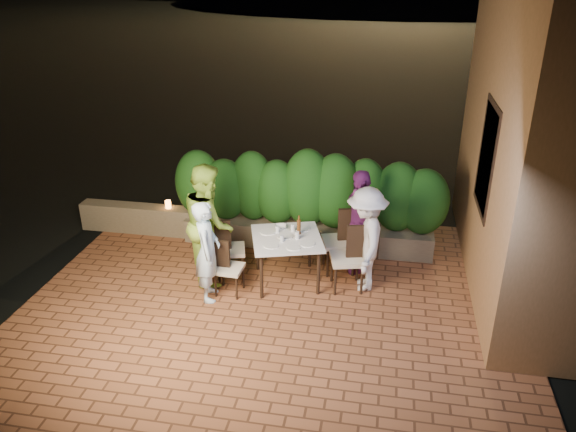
% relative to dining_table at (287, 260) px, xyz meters
% --- Properties ---
extents(ground, '(400.00, 400.00, 0.00)m').
position_rel_dining_table_xyz_m(ground, '(-0.08, -1.07, -0.40)').
color(ground, black).
rests_on(ground, ground).
extents(terrace_floor, '(7.00, 6.00, 0.15)m').
position_rel_dining_table_xyz_m(terrace_floor, '(-0.08, -0.57, -0.45)').
color(terrace_floor, brown).
rests_on(terrace_floor, ground).
extents(building_wall, '(1.60, 5.00, 5.00)m').
position_rel_dining_table_xyz_m(building_wall, '(3.52, 0.93, 2.12)').
color(building_wall, '#9D6C3E').
rests_on(building_wall, ground).
extents(window_pane, '(0.08, 1.00, 1.40)m').
position_rel_dining_table_xyz_m(window_pane, '(2.74, 0.43, 1.62)').
color(window_pane, black).
rests_on(window_pane, building_wall).
extents(window_frame, '(0.06, 1.15, 1.55)m').
position_rel_dining_table_xyz_m(window_frame, '(2.73, 0.43, 1.62)').
color(window_frame, black).
rests_on(window_frame, building_wall).
extents(planter, '(4.20, 0.55, 0.40)m').
position_rel_dining_table_xyz_m(planter, '(0.12, 1.23, -0.17)').
color(planter, brown).
rests_on(planter, ground).
extents(hedge, '(4.00, 0.70, 1.10)m').
position_rel_dining_table_xyz_m(hedge, '(0.12, 1.23, 0.57)').
color(hedge, '#174412').
rests_on(hedge, planter).
extents(parapet, '(2.20, 0.30, 0.50)m').
position_rel_dining_table_xyz_m(parapet, '(-2.88, 1.23, -0.12)').
color(parapet, brown).
rests_on(parapet, ground).
extents(hill, '(52.00, 40.00, 22.00)m').
position_rel_dining_table_xyz_m(hill, '(1.92, 58.93, -4.38)').
color(hill, black).
rests_on(hill, ground).
extents(dining_table, '(1.25, 1.25, 0.75)m').
position_rel_dining_table_xyz_m(dining_table, '(0.00, 0.00, 0.00)').
color(dining_table, white).
rests_on(dining_table, ground).
extents(plate_nw, '(0.21, 0.21, 0.01)m').
position_rel_dining_table_xyz_m(plate_nw, '(-0.17, -0.31, 0.38)').
color(plate_nw, white).
rests_on(plate_nw, dining_table).
extents(plate_sw, '(0.24, 0.24, 0.01)m').
position_rel_dining_table_xyz_m(plate_sw, '(-0.31, 0.12, 0.38)').
color(plate_sw, white).
rests_on(plate_sw, dining_table).
extents(plate_ne, '(0.22, 0.22, 0.01)m').
position_rel_dining_table_xyz_m(plate_ne, '(0.33, -0.17, 0.38)').
color(plate_ne, white).
rests_on(plate_ne, dining_table).
extents(plate_se, '(0.24, 0.24, 0.01)m').
position_rel_dining_table_xyz_m(plate_se, '(0.18, 0.32, 0.38)').
color(plate_se, white).
rests_on(plate_se, dining_table).
extents(plate_centre, '(0.23, 0.23, 0.01)m').
position_rel_dining_table_xyz_m(plate_centre, '(-0.03, 0.01, 0.38)').
color(plate_centre, white).
rests_on(plate_centre, dining_table).
extents(plate_front, '(0.21, 0.21, 0.01)m').
position_rel_dining_table_xyz_m(plate_front, '(0.15, -0.31, 0.38)').
color(plate_front, white).
rests_on(plate_front, dining_table).
extents(glass_nw, '(0.06, 0.06, 0.10)m').
position_rel_dining_table_xyz_m(glass_nw, '(-0.05, -0.15, 0.42)').
color(glass_nw, silver).
rests_on(glass_nw, dining_table).
extents(glass_sw, '(0.06, 0.06, 0.10)m').
position_rel_dining_table_xyz_m(glass_sw, '(-0.17, 0.13, 0.43)').
color(glass_sw, silver).
rests_on(glass_sw, dining_table).
extents(glass_ne, '(0.06, 0.06, 0.11)m').
position_rel_dining_table_xyz_m(glass_ne, '(0.16, -0.02, 0.43)').
color(glass_ne, silver).
rests_on(glass_ne, dining_table).
extents(glass_se, '(0.07, 0.07, 0.12)m').
position_rel_dining_table_xyz_m(glass_se, '(0.06, 0.22, 0.43)').
color(glass_se, silver).
rests_on(glass_se, dining_table).
extents(beer_bottle, '(0.06, 0.06, 0.30)m').
position_rel_dining_table_xyz_m(beer_bottle, '(0.16, 0.14, 0.52)').
color(beer_bottle, '#552C0E').
rests_on(beer_bottle, dining_table).
extents(bowl, '(0.22, 0.22, 0.04)m').
position_rel_dining_table_xyz_m(bowl, '(-0.15, 0.30, 0.40)').
color(bowl, white).
rests_on(bowl, dining_table).
extents(chair_left_front, '(0.41, 0.41, 0.84)m').
position_rel_dining_table_xyz_m(chair_left_front, '(-0.77, -0.46, 0.05)').
color(chair_left_front, black).
rests_on(chair_left_front, ground).
extents(chair_left_back, '(0.54, 0.54, 0.95)m').
position_rel_dining_table_xyz_m(chair_left_back, '(-0.88, 0.02, 0.10)').
color(chair_left_back, black).
rests_on(chair_left_back, ground).
extents(chair_right_front, '(0.57, 0.57, 1.02)m').
position_rel_dining_table_xyz_m(chair_right_front, '(0.90, -0.02, 0.14)').
color(chair_right_front, black).
rests_on(chair_right_front, ground).
extents(chair_right_back, '(0.60, 0.60, 1.05)m').
position_rel_dining_table_xyz_m(chair_right_back, '(0.73, 0.48, 0.15)').
color(chair_right_back, black).
rests_on(chair_right_back, ground).
extents(diner_blue, '(0.47, 0.61, 1.50)m').
position_rel_dining_table_xyz_m(diner_blue, '(-1.02, -0.63, 0.38)').
color(diner_blue, '#C1E3F8').
rests_on(diner_blue, ground).
extents(diner_green, '(0.99, 1.09, 1.83)m').
position_rel_dining_table_xyz_m(diner_green, '(-1.17, -0.06, 0.54)').
color(diner_green, '#97C53D').
rests_on(diner_green, ground).
extents(diner_white, '(0.68, 1.07, 1.58)m').
position_rel_dining_table_xyz_m(diner_white, '(1.15, 0.06, 0.42)').
color(diner_white, silver).
rests_on(diner_white, ground).
extents(diner_purple, '(0.80, 1.05, 1.66)m').
position_rel_dining_table_xyz_m(diner_purple, '(1.02, 0.59, 0.45)').
color(diner_purple, '#6A2367').
rests_on(diner_purple, ground).
extents(parapet_lamp, '(0.10, 0.10, 0.14)m').
position_rel_dining_table_xyz_m(parapet_lamp, '(-2.35, 1.23, 0.20)').
color(parapet_lamp, orange).
rests_on(parapet_lamp, parapet).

